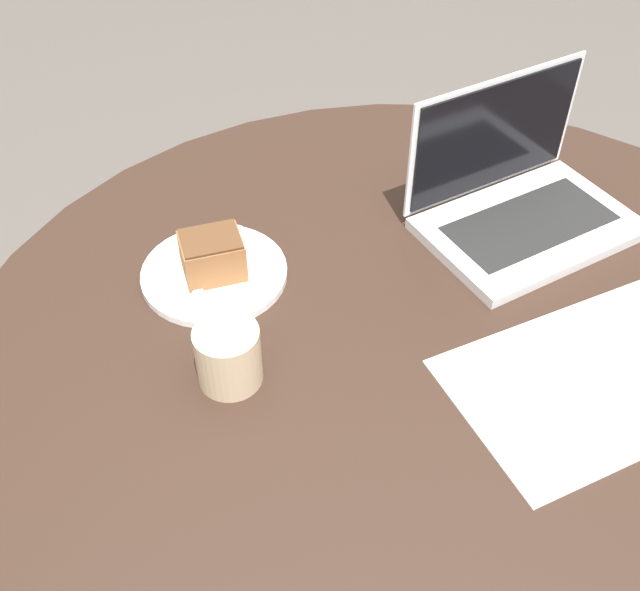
# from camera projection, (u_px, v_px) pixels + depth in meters

# --- Properties ---
(dining_table) EXTENTS (1.33, 1.33, 0.78)m
(dining_table) POSITION_uv_depth(u_px,v_px,m) (428.00, 420.00, 1.08)
(dining_table) COLOR black
(dining_table) RESTS_ON ground_plane
(paper_document) EXTENTS (0.45, 0.36, 0.00)m
(paper_document) POSITION_uv_depth(u_px,v_px,m) (600.00, 377.00, 0.97)
(paper_document) COLOR white
(paper_document) RESTS_ON dining_table
(plate) EXTENTS (0.22, 0.22, 0.01)m
(plate) POSITION_uv_depth(u_px,v_px,m) (214.00, 273.00, 1.10)
(plate) COLOR white
(plate) RESTS_ON dining_table
(cake_slice) EXTENTS (0.10, 0.09, 0.06)m
(cake_slice) POSITION_uv_depth(u_px,v_px,m) (212.00, 255.00, 1.08)
(cake_slice) COLOR brown
(cake_slice) RESTS_ON plate
(fork) EXTENTS (0.07, 0.17, 0.00)m
(fork) POSITION_uv_depth(u_px,v_px,m) (219.00, 253.00, 1.13)
(fork) COLOR silver
(fork) RESTS_ON plate
(coffee_glass) EXTENTS (0.08, 0.08, 0.09)m
(coffee_glass) POSITION_uv_depth(u_px,v_px,m) (228.00, 356.00, 0.94)
(coffee_glass) COLOR #C6AD89
(coffee_glass) RESTS_ON dining_table
(laptop) EXTENTS (0.39, 0.34, 0.22)m
(laptop) POSITION_uv_depth(u_px,v_px,m) (520.00, 203.00, 1.17)
(laptop) COLOR silver
(laptop) RESTS_ON dining_table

